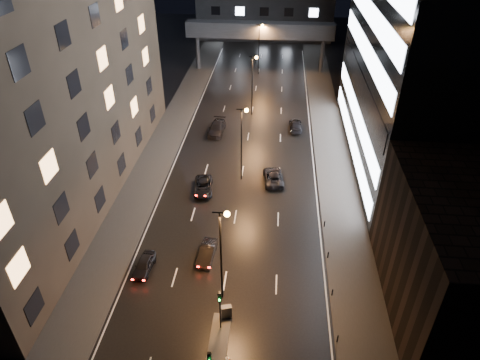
{
  "coord_description": "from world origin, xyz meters",
  "views": [
    {
      "loc": [
        4.12,
        -18.88,
        31.32
      ],
      "look_at": [
        0.39,
        21.8,
        4.0
      ],
      "focal_mm": 32.0,
      "sensor_mm": 36.0,
      "label": 1
    }
  ],
  "objects_px": {
    "car_away_a": "(144,265)",
    "car_toward_b": "(296,125)",
    "car_away_b": "(207,253)",
    "car_toward_a": "(273,177)",
    "utility_cabinet": "(226,311)",
    "car_away_c": "(203,186)",
    "car_away_d": "(217,128)"
  },
  "relations": [
    {
      "from": "car_away_a",
      "to": "car_toward_b",
      "type": "bearing_deg",
      "value": 68.33
    },
    {
      "from": "car_away_b",
      "to": "car_away_a",
      "type": "bearing_deg",
      "value": -154.96
    },
    {
      "from": "car_away_c",
      "to": "car_toward_a",
      "type": "bearing_deg",
      "value": 11.76
    },
    {
      "from": "car_away_c",
      "to": "car_away_d",
      "type": "bearing_deg",
      "value": 84.9
    },
    {
      "from": "car_away_b",
      "to": "car_away_c",
      "type": "distance_m",
      "value": 12.09
    },
    {
      "from": "car_away_c",
      "to": "car_toward_a",
      "type": "xyz_separation_m",
      "value": [
        8.75,
        2.94,
        0.03
      ]
    },
    {
      "from": "car_away_a",
      "to": "car_away_d",
      "type": "height_order",
      "value": "car_away_d"
    },
    {
      "from": "car_away_a",
      "to": "car_away_d",
      "type": "relative_size",
      "value": 0.69
    },
    {
      "from": "car_away_b",
      "to": "car_toward_b",
      "type": "distance_m",
      "value": 31.66
    },
    {
      "from": "car_away_b",
      "to": "car_toward_a",
      "type": "relative_size",
      "value": 0.82
    },
    {
      "from": "car_toward_b",
      "to": "utility_cabinet",
      "type": "xyz_separation_m",
      "value": [
        -6.67,
        -37.51,
        0.11
      ]
    },
    {
      "from": "car_away_d",
      "to": "car_toward_a",
      "type": "bearing_deg",
      "value": -51.21
    },
    {
      "from": "car_away_a",
      "to": "utility_cabinet",
      "type": "xyz_separation_m",
      "value": [
        8.86,
        -5.07,
        0.15
      ]
    },
    {
      "from": "car_away_a",
      "to": "utility_cabinet",
      "type": "relative_size",
      "value": 2.92
    },
    {
      "from": "car_away_b",
      "to": "utility_cabinet",
      "type": "bearing_deg",
      "value": -64.13
    },
    {
      "from": "car_away_a",
      "to": "car_toward_a",
      "type": "relative_size",
      "value": 0.75
    },
    {
      "from": "utility_cabinet",
      "to": "car_toward_b",
      "type": "bearing_deg",
      "value": 64.66
    },
    {
      "from": "car_away_a",
      "to": "car_toward_b",
      "type": "distance_m",
      "value": 35.96
    },
    {
      "from": "car_toward_a",
      "to": "utility_cabinet",
      "type": "height_order",
      "value": "utility_cabinet"
    },
    {
      "from": "car_toward_a",
      "to": "car_away_a",
      "type": "bearing_deg",
      "value": 46.73
    },
    {
      "from": "utility_cabinet",
      "to": "car_away_d",
      "type": "bearing_deg",
      "value": 83.94
    },
    {
      "from": "car_away_c",
      "to": "car_away_d",
      "type": "relative_size",
      "value": 0.87
    },
    {
      "from": "car_away_a",
      "to": "car_away_b",
      "type": "height_order",
      "value": "car_away_b"
    },
    {
      "from": "car_away_d",
      "to": "car_toward_a",
      "type": "relative_size",
      "value": 1.09
    },
    {
      "from": "car_away_b",
      "to": "car_away_c",
      "type": "bearing_deg",
      "value": 105.44
    },
    {
      "from": "car_away_b",
      "to": "car_toward_a",
      "type": "distance_m",
      "value": 16.14
    },
    {
      "from": "car_away_a",
      "to": "car_away_b",
      "type": "relative_size",
      "value": 0.92
    },
    {
      "from": "car_away_a",
      "to": "utility_cabinet",
      "type": "bearing_deg",
      "value": -25.88
    },
    {
      "from": "car_away_c",
      "to": "car_toward_b",
      "type": "distance_m",
      "value": 21.84
    },
    {
      "from": "car_toward_a",
      "to": "utility_cabinet",
      "type": "distance_m",
      "value": 22.41
    },
    {
      "from": "car_away_d",
      "to": "car_toward_b",
      "type": "bearing_deg",
      "value": 14.37
    },
    {
      "from": "car_away_b",
      "to": "car_toward_a",
      "type": "height_order",
      "value": "car_toward_a"
    }
  ]
}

